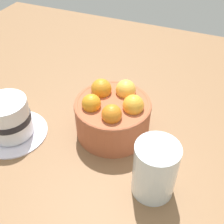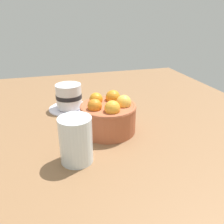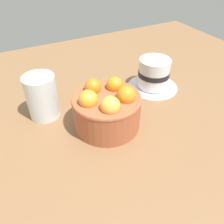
# 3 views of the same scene
# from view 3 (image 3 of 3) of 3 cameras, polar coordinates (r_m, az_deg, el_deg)

# --- Properties ---
(ground_plane) EXTENTS (1.26, 1.05, 0.03)m
(ground_plane) POSITION_cam_3_polar(r_m,az_deg,el_deg) (0.55, -1.19, -4.31)
(ground_plane) COLOR brown
(terracotta_bowl) EXTENTS (0.15, 0.15, 0.10)m
(terracotta_bowl) POSITION_cam_3_polar(r_m,az_deg,el_deg) (0.51, -1.27, 0.95)
(terracotta_bowl) COLOR #AD5938
(terracotta_bowl) RESTS_ON ground_plane
(coffee_cup) EXTENTS (0.14, 0.14, 0.08)m
(coffee_cup) POSITION_cam_3_polar(r_m,az_deg,el_deg) (0.66, 9.98, 8.77)
(coffee_cup) COLOR white
(coffee_cup) RESTS_ON ground_plane
(water_glass) EXTENTS (0.07, 0.07, 0.10)m
(water_glass) POSITION_cam_3_polar(r_m,az_deg,el_deg) (0.56, -16.49, 3.55)
(water_glass) COLOR silver
(water_glass) RESTS_ON ground_plane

